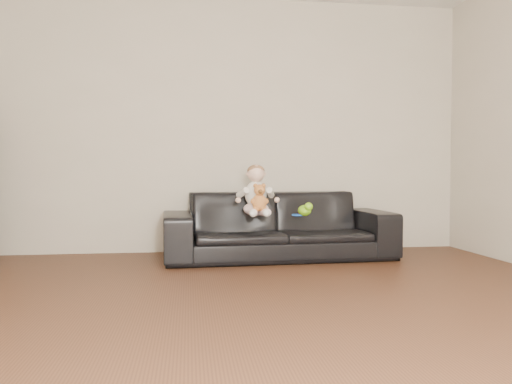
{
  "coord_description": "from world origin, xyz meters",
  "views": [
    {
      "loc": [
        -0.36,
        -2.4,
        0.79
      ],
      "look_at": [
        0.26,
        2.15,
        0.63
      ],
      "focal_mm": 35.0,
      "sensor_mm": 36.0,
      "label": 1
    }
  ],
  "objects": [
    {
      "name": "floor",
      "position": [
        0.0,
        0.0,
        0.0
      ],
      "size": [
        5.5,
        5.5,
        0.0
      ],
      "primitive_type": "plane",
      "color": "#492A1A",
      "rests_on": "ground"
    },
    {
      "name": "wall_back",
      "position": [
        0.0,
        2.75,
        1.3
      ],
      "size": [
        5.0,
        0.0,
        5.0
      ],
      "primitive_type": "plane",
      "rotation": [
        1.57,
        0.0,
        0.0
      ],
      "color": "beige",
      "rests_on": "ground"
    },
    {
      "name": "sofa",
      "position": [
        0.48,
        2.25,
        0.31
      ],
      "size": [
        2.17,
        0.93,
        0.62
      ],
      "primitive_type": "imported",
      "rotation": [
        0.0,
        0.0,
        0.04
      ],
      "color": "black",
      "rests_on": "floor"
    },
    {
      "name": "baby",
      "position": [
        0.26,
        2.13,
        0.62
      ],
      "size": [
        0.32,
        0.4,
        0.47
      ],
      "rotation": [
        0.0,
        0.0,
        0.05
      ],
      "color": "#F3CECD",
      "rests_on": "sofa"
    },
    {
      "name": "teddy_bear",
      "position": [
        0.27,
        1.99,
        0.58
      ],
      "size": [
        0.15,
        0.15,
        0.25
      ],
      "rotation": [
        0.0,
        0.0,
        0.2
      ],
      "color": "#C57738",
      "rests_on": "sofa"
    },
    {
      "name": "toy_green",
      "position": [
        0.7,
        2.07,
        0.46
      ],
      "size": [
        0.15,
        0.17,
        0.1
      ],
      "primitive_type": "ellipsoid",
      "rotation": [
        0.0,
        0.0,
        -0.2
      ],
      "color": "#80D419",
      "rests_on": "sofa"
    },
    {
      "name": "toy_rattle",
      "position": [
        0.69,
        2.12,
        0.45
      ],
      "size": [
        0.09,
        0.09,
        0.08
      ],
      "primitive_type": "sphere",
      "rotation": [
        0.0,
        0.0,
        -0.19
      ],
      "color": "red",
      "rests_on": "sofa"
    },
    {
      "name": "toy_blue_disc",
      "position": [
        0.64,
        2.11,
        0.42
      ],
      "size": [
        0.11,
        0.11,
        0.02
      ],
      "primitive_type": "cylinder",
      "rotation": [
        0.0,
        0.0,
        -0.05
      ],
      "color": "blue",
      "rests_on": "sofa"
    }
  ]
}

